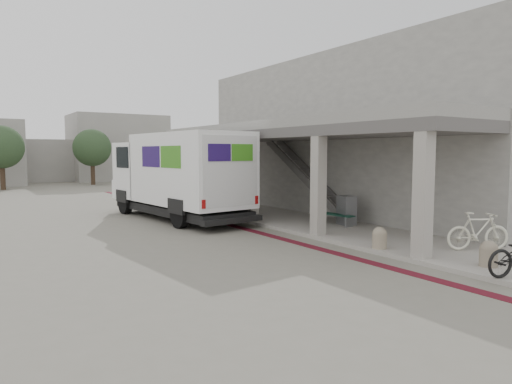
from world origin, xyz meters
TOP-DOWN VIEW (x-y plane):
  - ground at (0.00, 0.00)m, footprint 120.00×120.00m
  - bike_lane_stripe at (1.00, 2.00)m, footprint 0.35×40.00m
  - sidewalk at (4.00, 0.00)m, footprint 4.40×28.00m
  - transit_building at (6.83, 4.50)m, footprint 7.60×17.00m
  - distant_backdrop at (-2.84, 35.89)m, footprint 28.00×10.00m
  - tree_left at (-5.00, 28.00)m, footprint 3.20×3.20m
  - tree_mid at (2.00, 30.00)m, footprint 3.20×3.20m
  - tree_right at (10.00, 29.00)m, footprint 3.20×3.20m
  - fedex_truck at (0.01, 7.10)m, footprint 3.36×8.57m
  - bench at (3.92, 1.72)m, footprint 0.55×1.78m
  - bollard_near at (2.69, -4.93)m, footprint 0.41×0.41m
  - bollard_far at (2.10, -2.12)m, footprint 0.40×0.40m
  - utility_cabinet at (4.30, 1.44)m, footprint 0.60×0.73m
  - bicycle_cream at (4.18, -3.76)m, footprint 1.79×1.27m

SIDE VIEW (x-z plane):
  - ground at x=0.00m, z-range 0.00..0.00m
  - bike_lane_stripe at x=1.00m, z-range 0.00..0.01m
  - sidewalk at x=4.00m, z-range 0.00..0.12m
  - bench at x=3.92m, z-range 0.21..0.62m
  - bollard_far at x=2.10m, z-range 0.12..0.73m
  - bollard_near at x=2.69m, z-range 0.12..0.73m
  - bicycle_cream at x=4.18m, z-range 0.12..1.18m
  - utility_cabinet at x=4.30m, z-range 0.12..1.20m
  - fedex_truck at x=0.01m, z-range 0.12..3.68m
  - distant_backdrop at x=-2.84m, z-range -0.55..5.95m
  - tree_left at x=-5.00m, z-range 0.78..5.58m
  - tree_mid at x=2.00m, z-range 0.78..5.58m
  - tree_right at x=10.00m, z-range 0.78..5.58m
  - transit_building at x=6.83m, z-range -0.10..6.90m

